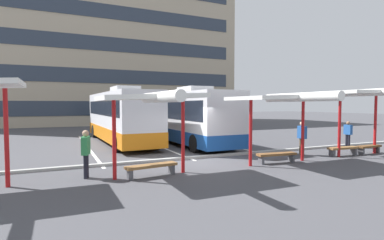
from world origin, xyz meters
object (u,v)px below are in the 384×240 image
(waiting_passenger_2, at_px, (302,135))
(coach_bus_1, at_px, (186,118))
(waiting_shelter_2, at_px, (283,99))
(waiting_passenger_1, at_px, (348,132))
(bench_3, at_px, (343,149))
(waiting_shelter_3, at_px, (364,94))
(bench_2, at_px, (277,155))
(bench_1, at_px, (152,167))
(bench_4, at_px, (369,148))
(coach_bus_0, at_px, (120,117))
(waiting_shelter_1, at_px, (152,99))
(waiting_passenger_0, at_px, (86,150))

(waiting_passenger_2, bearing_deg, coach_bus_1, 117.39)
(waiting_shelter_2, bearing_deg, waiting_passenger_1, 18.28)
(waiting_shelter_2, bearing_deg, bench_3, 5.55)
(coach_bus_1, distance_m, waiting_shelter_3, 10.56)
(waiting_shelter_3, relative_size, waiting_passenger_1, 2.64)
(bench_2, relative_size, waiting_passenger_2, 1.09)
(bench_1, xyz_separation_m, waiting_shelter_2, (5.88, -0.21, 2.55))
(bench_4, distance_m, waiting_passenger_2, 3.84)
(coach_bus_0, height_order, bench_4, coach_bus_0)
(waiting_shelter_1, distance_m, waiting_passenger_2, 8.80)
(coach_bus_1, relative_size, bench_3, 6.15)
(waiting_shelter_3, bearing_deg, coach_bus_0, 134.20)
(coach_bus_1, relative_size, waiting_shelter_2, 2.37)
(coach_bus_1, bearing_deg, bench_1, -120.96)
(waiting_shelter_1, bearing_deg, bench_1, 90.00)
(coach_bus_0, height_order, waiting_shelter_3, coach_bus_0)
(coach_bus_1, xyz_separation_m, waiting_passenger_2, (3.59, -6.94, -0.73))
(bench_4, xyz_separation_m, waiting_passenger_1, (1.08, 2.12, 0.59))
(bench_4, bearing_deg, waiting_passenger_2, 161.91)
(bench_1, relative_size, waiting_passenger_1, 1.24)
(coach_bus_1, bearing_deg, bench_2, -83.15)
(waiting_shelter_1, relative_size, waiting_passenger_0, 2.49)
(bench_2, relative_size, bench_3, 1.07)
(bench_3, distance_m, waiting_passenger_0, 12.53)
(bench_2, bearing_deg, waiting_shelter_2, -90.00)
(waiting_shelter_1, distance_m, bench_1, 2.48)
(coach_bus_0, xyz_separation_m, waiting_passenger_2, (7.59, -9.15, -0.73))
(waiting_shelter_2, height_order, waiting_passenger_0, waiting_shelter_2)
(coach_bus_0, xyz_separation_m, bench_4, (11.18, -10.32, -1.42))
(bench_2, xyz_separation_m, waiting_passenger_1, (7.30, 2.08, 0.58))
(waiting_shelter_2, distance_m, waiting_passenger_1, 7.93)
(waiting_passenger_0, bearing_deg, bench_3, -2.33)
(waiting_shelter_2, height_order, waiting_passenger_2, waiting_shelter_2)
(waiting_shelter_1, xyz_separation_m, waiting_passenger_0, (-2.20, 0.86, -1.82))
(coach_bus_1, relative_size, waiting_passenger_2, 6.26)
(waiting_shelter_2, bearing_deg, waiting_shelter_3, 0.42)
(waiting_shelter_2, relative_size, bench_2, 2.43)
(waiting_shelter_1, bearing_deg, waiting_shelter_3, -0.21)
(coach_bus_0, relative_size, waiting_passenger_2, 6.60)
(bench_1, bearing_deg, waiting_passenger_2, 8.38)
(bench_3, relative_size, bench_4, 1.12)
(coach_bus_1, relative_size, bench_1, 5.50)
(coach_bus_1, distance_m, waiting_shelter_2, 8.53)
(waiting_passenger_1, bearing_deg, bench_3, -145.49)
(waiting_shelter_1, distance_m, waiting_shelter_3, 11.20)
(bench_2, bearing_deg, coach_bus_0, 115.77)
(bench_3, bearing_deg, waiting_shelter_1, -178.06)
(bench_1, height_order, waiting_passenger_1, waiting_passenger_1)
(coach_bus_1, distance_m, bench_1, 9.65)
(waiting_passenger_0, xyz_separation_m, waiting_passenger_2, (10.71, 0.53, 0.02))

